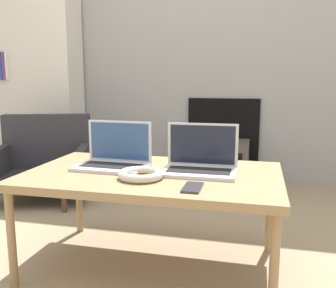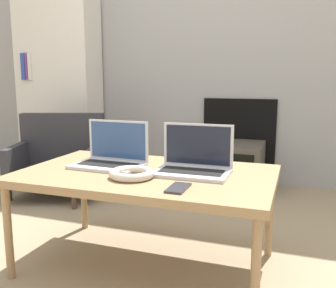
{
  "view_description": "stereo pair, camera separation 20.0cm",
  "coord_description": "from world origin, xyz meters",
  "views": [
    {
      "loc": [
        0.47,
        -1.4,
        0.9
      ],
      "look_at": [
        0.0,
        0.52,
        0.55
      ],
      "focal_mm": 40.0,
      "sensor_mm": 36.0,
      "label": 1
    },
    {
      "loc": [
        0.66,
        -1.34,
        0.9
      ],
      "look_at": [
        0.0,
        0.52,
        0.55
      ],
      "focal_mm": 40.0,
      "sensor_mm": 36.0,
      "label": 2
    }
  ],
  "objects": [
    {
      "name": "bookshelf",
      "position": [
        -1.53,
        1.73,
        0.81
      ],
      "size": [
        0.78,
        0.32,
        1.61
      ],
      "color": "silver",
      "rests_on": "ground_plane"
    },
    {
      "name": "laptop_right",
      "position": [
        0.21,
        0.27,
        0.52
      ],
      "size": [
        0.34,
        0.23,
        0.22
      ],
      "rotation": [
        0.0,
        0.0,
        0.01
      ],
      "color": "silver",
      "rests_on": "table"
    },
    {
      "name": "phone",
      "position": [
        0.23,
        -0.0,
        0.48
      ],
      "size": [
        0.07,
        0.14,
        0.01
      ],
      "color": "#333338",
      "rests_on": "table"
    },
    {
      "name": "tv",
      "position": [
        0.17,
        1.64,
        0.19
      ],
      "size": [
        0.46,
        0.47,
        0.38
      ],
      "color": "#4C473D",
      "rests_on": "ground_plane"
    },
    {
      "name": "armchair",
      "position": [
        -1.1,
        1.09,
        0.29
      ],
      "size": [
        0.8,
        0.71,
        0.62
      ],
      "rotation": [
        0.0,
        0.0,
        0.34
      ],
      "color": "#2D2D33",
      "rests_on": "ground_plane"
    },
    {
      "name": "laptop_left",
      "position": [
        -0.21,
        0.27,
        0.52
      ],
      "size": [
        0.35,
        0.24,
        0.22
      ],
      "rotation": [
        0.0,
        0.0,
        -0.05
      ],
      "color": "silver",
      "rests_on": "table"
    },
    {
      "name": "headphones",
      "position": [
        -0.02,
        0.1,
        0.49
      ],
      "size": [
        0.2,
        0.2,
        0.04
      ],
      "color": "beige",
      "rests_on": "table"
    },
    {
      "name": "table",
      "position": [
        0.0,
        0.22,
        0.44
      ],
      "size": [
        1.17,
        0.7,
        0.47
      ],
      "color": "#9E7A51",
      "rests_on": "ground_plane"
    },
    {
      "name": "wall_back",
      "position": [
        0.0,
        1.93,
        1.29
      ],
      "size": [
        7.0,
        0.08,
        2.6
      ],
      "color": "#999999",
      "rests_on": "ground_plane"
    }
  ]
}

